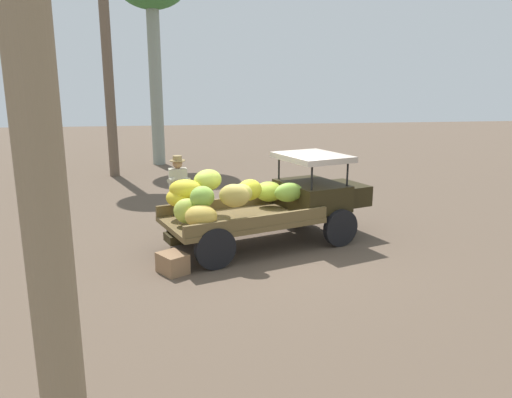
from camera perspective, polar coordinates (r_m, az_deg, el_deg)
The scene contains 4 objects.
ground_plane at distance 10.14m, azimuth 1.88°, elevation -5.77°, with size 60.00×60.00×0.00m, color brown.
truck at distance 10.22m, azimuth 1.68°, elevation -0.27°, with size 4.66×2.87×1.83m.
farmer at distance 11.21m, azimuth -8.94°, elevation 1.16°, with size 0.52×0.47×1.73m.
wooden_crate at distance 8.98m, azimuth -9.59°, elevation -7.31°, with size 0.52×0.41×0.36m, color #8E6847.
Camera 1 is at (-1.78, -9.41, 3.33)m, focal length 34.69 mm.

